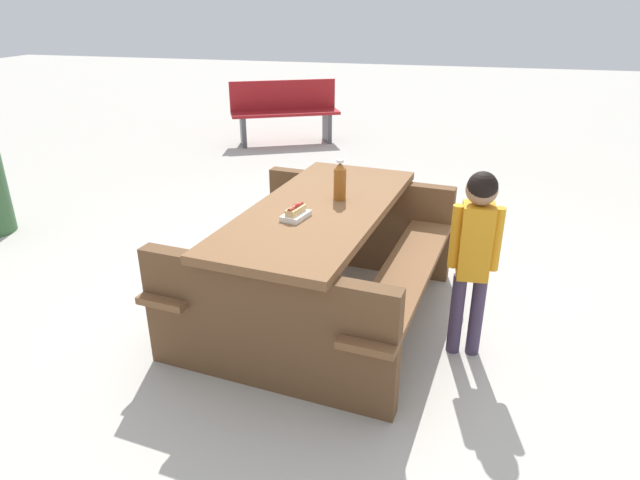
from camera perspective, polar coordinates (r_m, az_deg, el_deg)
The scene contains 6 objects.
ground_plane at distance 3.65m, azimuth -0.00°, elevation -7.57°, with size 30.00×30.00×0.00m, color #B7B2A8.
picnic_table at distance 3.44m, azimuth -0.00°, elevation -1.22°, with size 1.95×1.60×0.75m.
soda_bottle at distance 3.39m, azimuth 2.07°, elevation 6.10°, with size 0.08×0.08×0.25m.
hotdog_tray at distance 3.12m, azimuth -2.53°, elevation 2.80°, with size 0.20×0.15×0.08m.
child_in_coat at distance 3.06m, azimuth 15.79°, elevation -0.22°, with size 0.17×0.27×1.09m.
park_bench_near at distance 7.98m, azimuth -3.69°, elevation 13.23°, with size 1.03×1.52×0.85m.
Camera 1 is at (3.02, 0.77, 1.89)m, focal length 30.91 mm.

